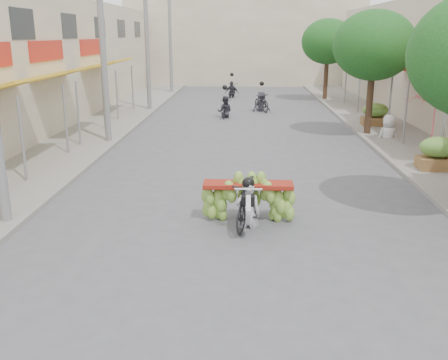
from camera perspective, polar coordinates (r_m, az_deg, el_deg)
ground at (r=8.68m, az=1.68°, el=-12.88°), size 120.00×120.00×0.00m
sidewalk_left at (r=24.03m, az=-14.87°, el=5.75°), size 4.00×60.00×0.12m
sidewalk_right at (r=23.99m, az=19.20°, el=5.38°), size 4.00×60.00×0.12m
far_building at (r=45.59m, az=2.34°, el=15.36°), size 20.00×6.00×7.00m
utility_pole_mid at (r=20.33m, az=-13.74°, el=15.27°), size 0.60×0.24×8.00m
utility_pole_far at (r=29.10m, az=-8.81°, el=15.71°), size 0.60×0.24×8.00m
utility_pole_back at (r=37.98m, az=-6.17°, el=15.90°), size 0.60×0.24×8.00m
street_tree_mid at (r=22.24m, az=16.77°, el=14.48°), size 3.40×3.40×5.25m
street_tree_far at (r=34.01m, az=11.79°, el=15.21°), size 3.40×3.40×5.25m
produce_crate_mid at (r=17.12m, az=23.33°, el=3.09°), size 1.20×0.88×1.16m
produce_crate_far at (r=24.62m, az=16.89°, el=7.39°), size 1.20×0.88×1.16m
banana_motorbike at (r=11.43m, az=2.76°, el=-1.87°), size 2.20×1.97×1.96m
market_umbrella at (r=17.23m, az=23.24°, el=9.32°), size 2.20×2.20×1.85m
pedestrian at (r=21.72m, az=18.41°, el=7.07°), size 1.02×0.74×1.88m
bg_motorbike_a at (r=26.52m, az=0.09°, el=8.76°), size 0.83×1.59×1.95m
bg_motorbike_b at (r=28.71m, az=4.31°, el=9.44°), size 1.19×1.89×1.95m
bg_motorbike_c at (r=35.20m, az=0.90°, el=10.68°), size 1.05×1.75×1.95m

